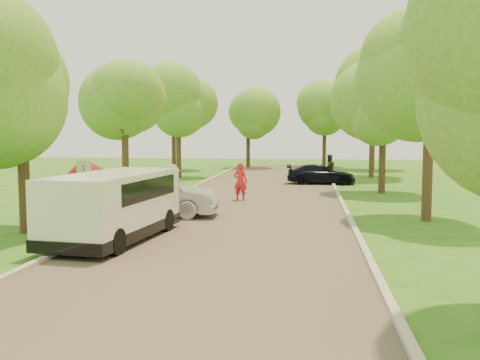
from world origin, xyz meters
The scene contains 23 objects.
ground centered at (0.00, 0.00, 0.00)m, with size 100.00×100.00×0.00m, color #2A5E16.
road centered at (0.00, 8.00, 0.01)m, with size 8.00×60.00×0.01m, color #4C4438.
curb_left centered at (-4.05, 8.00, 0.06)m, with size 0.18×60.00×0.12m, color #B2AD9E.
curb_right centered at (4.05, 8.00, 0.06)m, with size 0.18×60.00×0.12m, color #B2AD9E.
street_sign centered at (-5.80, 4.00, 1.56)m, with size 0.55×0.06×2.17m.
red_shrub centered at (-6.30, 5.50, 1.10)m, with size 1.70×1.70×1.95m.
tree_l_mida centered at (-6.30, 1.00, 5.17)m, with size 4.71×4.60×7.39m.
tree_l_midb centered at (-6.81, 12.00, 4.59)m, with size 4.30×4.20×6.62m.
tree_l_far centered at (-6.39, 22.00, 5.47)m, with size 4.92×4.80×7.79m.
tree_r_mida centered at (7.02, 5.00, 5.54)m, with size 5.13×5.00×7.95m.
tree_r_midb centered at (6.60, 14.00, 4.88)m, with size 4.51×4.40×7.01m.
tree_r_far centered at (7.23, 24.00, 5.83)m, with size 5.33×5.20×8.34m.
tree_bg_a centered at (-8.78, 30.00, 5.31)m, with size 5.12×5.00×7.72m.
tree_bg_b centered at (8.22, 32.00, 5.54)m, with size 5.12×5.00×7.95m.
tree_bg_c centered at (-2.79, 34.00, 5.02)m, with size 4.92×4.80×7.33m.
tree_bg_d centered at (4.22, 36.00, 5.31)m, with size 5.12×5.00×7.72m.
minivan centered at (-3.19, 0.18, 1.07)m, with size 2.74×5.64×2.02m.
silver_sedan centered at (-3.30, 4.80, 0.79)m, with size 1.67×4.79×1.58m, color #A7A7AB.
dark_sedan centered at (3.30, 18.58, 0.62)m, with size 1.73×4.25×1.23m, color black.
longboard centered at (-2.50, 4.13, 0.11)m, with size 0.29×0.99×0.12m.
skateboarder centered at (-2.50, 4.13, 1.09)m, with size 1.25×0.72×1.93m, color gray.
person_striped centered at (-0.66, 9.94, 0.90)m, with size 0.66×0.43×1.80m, color red.
person_olive centered at (3.80, 18.74, 0.93)m, with size 0.90×0.70×1.86m, color #29301D.
Camera 1 is at (2.50, -14.97, 3.22)m, focal length 40.00 mm.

